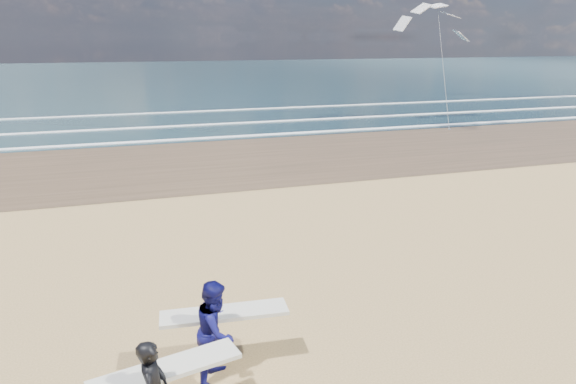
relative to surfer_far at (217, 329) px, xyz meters
name	(u,v)px	position (x,y,z in m)	size (l,w,h in m)	color
wet_sand_strip	(516,137)	(20.26, 16.63, -0.90)	(220.00, 12.00, 0.01)	#4A3A27
ocean	(270,75)	(20.26, 70.63, -0.90)	(220.00, 100.00, 0.02)	#182D35
foam_breakers	(423,113)	(20.26, 26.73, -0.85)	(220.00, 11.70, 0.05)	white
surfer_far	(217,329)	(0.00, 0.00, 0.00)	(2.23, 1.24, 1.79)	#0E0E51
kite_1	(442,51)	(18.60, 22.37, 3.81)	(5.46, 4.70, 8.64)	slate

